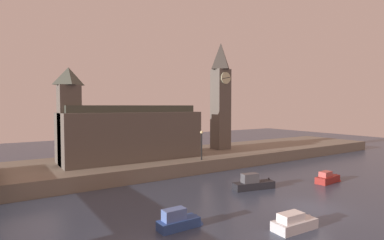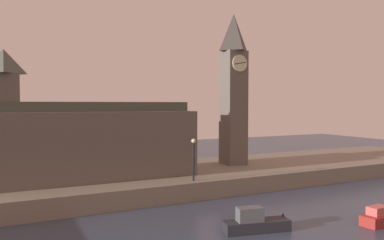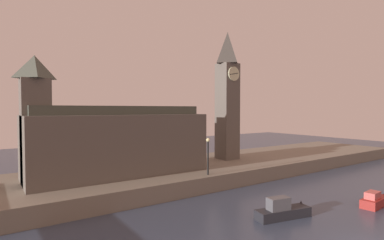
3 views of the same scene
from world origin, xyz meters
name	(u,v)px [view 1 (image 1 of 3)]	position (x,y,z in m)	size (l,w,h in m)	color
ground_plane	(312,208)	(0.00, 0.00, 0.00)	(120.00, 120.00, 0.00)	#384256
far_embankment	(179,160)	(0.00, 20.00, 0.75)	(70.00, 12.00, 1.50)	slate
clock_tower	(221,94)	(7.53, 20.74, 9.53)	(2.42, 2.46, 15.47)	#5B544C
parliament_hall	(127,132)	(-7.19, 19.84, 4.73)	(16.23, 5.79, 10.42)	#5B544C
streetlamp	(202,141)	(0.02, 14.85, 3.67)	(0.36, 0.36, 3.43)	black
boat_ferry_white	(297,222)	(-4.26, -1.99, 0.43)	(3.61, 1.42, 1.17)	silver
boat_tour_blue	(181,221)	(-10.42, 2.19, 0.48)	(3.22, 1.09, 1.34)	#2D4C93
boat_dinghy_red	(329,178)	(8.37, 3.91, 0.43)	(3.65, 1.40, 1.21)	maroon
boat_barge_dark	(256,183)	(0.36, 6.29, 0.50)	(4.76, 1.98, 1.67)	#232328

